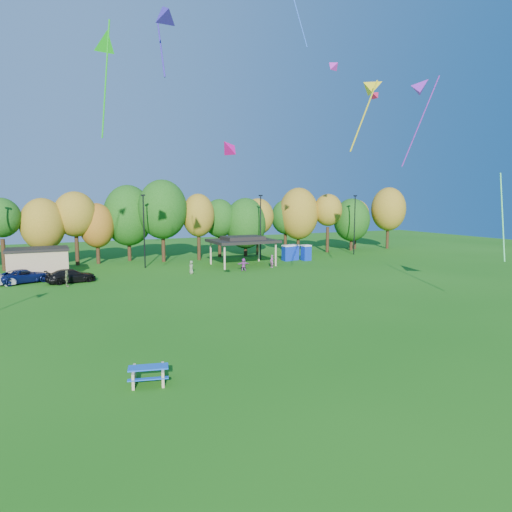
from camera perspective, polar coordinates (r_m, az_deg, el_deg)
name	(u,v)px	position (r m, az deg, el deg)	size (l,w,h in m)	color
ground	(287,395)	(21.08, 3.90, -16.94)	(160.00, 160.00, 0.00)	#19600F
tree_line	(112,219)	(62.91, -17.57, 4.42)	(93.57, 10.55, 11.15)	black
lamp_posts	(144,229)	(58.03, -13.83, 3.34)	(64.50, 0.25, 9.09)	black
utility_building	(38,263)	(55.23, -25.59, -0.75)	(6.30, 4.30, 3.25)	tan
pavilion	(243,240)	(58.90, -1.66, 1.97)	(8.20, 6.20, 3.77)	tan
porta_potties	(296,253)	(63.90, 4.97, 0.44)	(3.75, 2.32, 2.18)	#0D2CAB
picnic_table	(148,373)	(22.64, -13.29, -14.10)	(2.14, 1.90, 0.80)	tan
car_c	(25,276)	(52.46, -26.89, -2.24)	(2.34, 5.07, 1.41)	#0C174B
car_d	(71,276)	(50.61, -22.12, -2.31)	(1.97, 4.85, 1.41)	black
far_person_0	(272,261)	(57.19, 1.99, -0.65)	(0.57, 0.38, 1.57)	#9C4983
far_person_2	(244,265)	(54.38, -1.56, -1.08)	(1.43, 0.46, 1.54)	#A946A9
far_person_3	(191,267)	(52.77, -8.09, -1.40)	(0.76, 0.49, 1.55)	#6A7D56
far_person_4	(67,279)	(48.40, -22.57, -2.62)	(0.95, 0.40, 1.63)	olive
kite_2	(105,40)	(34.41, -18.35, 24.25)	(1.89, 4.46, 7.51)	#1BD11E
kite_3	(164,13)	(32.20, -11.38, 27.61)	(1.48, 2.91, 4.64)	#301DA0
kite_6	(423,86)	(46.39, 20.10, 19.33)	(4.06, 3.95, 8.40)	purple
kite_7	(228,147)	(28.37, -3.54, 13.49)	(1.68, 1.56, 1.37)	#DE0C7D
kite_8	(375,87)	(34.76, 14.63, 19.80)	(3.25, 1.92, 5.47)	gold
kite_9	(332,65)	(44.31, 9.50, 22.48)	(1.32, 1.55, 1.34)	#EA27C8
kite_14	(376,94)	(52.30, 14.78, 18.94)	(1.46, 1.20, 1.32)	red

